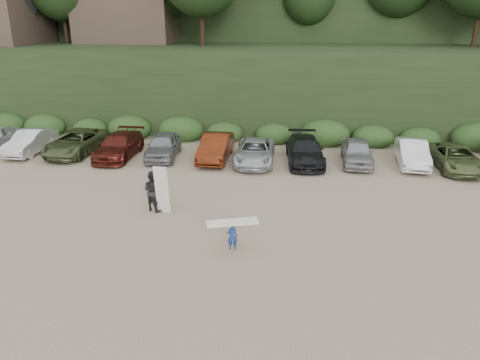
# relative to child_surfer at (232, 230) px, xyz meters

# --- Properties ---
(ground) EXTENTS (120.00, 120.00, 0.00)m
(ground) POSITION_rel_child_surfer_xyz_m (-0.54, 1.22, -0.80)
(ground) COLOR tan
(ground) RESTS_ON ground
(parked_cars) EXTENTS (37.22, 5.75, 1.56)m
(parked_cars) POSITION_rel_child_surfer_xyz_m (-0.06, 11.25, -0.06)
(parked_cars) COLOR silver
(parked_cars) RESTS_ON ground
(child_surfer) EXTENTS (2.04, 1.12, 1.18)m
(child_surfer) POSITION_rel_child_surfer_xyz_m (0.00, 0.00, 0.00)
(child_surfer) COLOR navy
(child_surfer) RESTS_ON ground
(adult_surfer) EXTENTS (1.40, 1.03, 2.23)m
(adult_surfer) POSITION_rel_child_surfer_xyz_m (-4.06, 3.24, 0.16)
(adult_surfer) COLOR black
(adult_surfer) RESTS_ON ground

